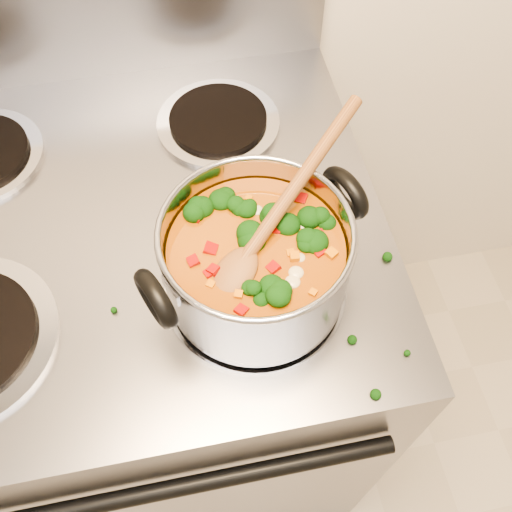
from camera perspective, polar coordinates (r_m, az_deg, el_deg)
The scene contains 4 objects.
electric_range at distance 1.24m, azimuth -10.16°, elevation -8.61°, with size 0.80×0.72×1.08m.
stockpot at distance 0.70m, azimuth -0.01°, elevation -0.45°, with size 0.29×0.23×0.14m.
wooden_spoon at distance 0.67m, azimuth 1.12°, elevation 2.91°, with size 0.24×0.23×0.09m.
cooktop_crumbs at distance 0.74m, azimuth 3.97°, elevation -6.09°, with size 0.37×0.38×0.01m.
Camera 1 is at (0.20, 0.64, 1.59)m, focal length 40.00 mm.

